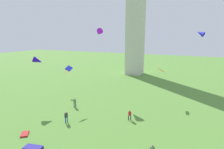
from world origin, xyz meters
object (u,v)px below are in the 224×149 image
(person_3, at_px, (66,116))
(kite_flying_0, at_px, (99,33))
(person_1, at_px, (75,102))
(kite_flying_4, at_px, (200,33))
(kite_bundle_1, at_px, (25,134))
(kite_flying_2, at_px, (38,61))
(person_2, at_px, (130,115))
(kite_flying_3, at_px, (161,70))
(monument_obelisk, at_px, (136,6))
(kite_bundle_0, at_px, (33,148))
(kite_flying_5, at_px, (65,72))
(kite_flying_1, at_px, (69,68))

(person_3, xyz_separation_m, kite_flying_0, (-2.73, 16.00, 12.63))
(person_1, relative_size, kite_flying_0, 0.65)
(kite_flying_4, height_order, kite_bundle_1, kite_flying_4)
(kite_flying_2, bearing_deg, person_2, -121.40)
(kite_flying_3, bearing_deg, person_1, 138.18)
(monument_obelisk, relative_size, person_2, 27.59)
(kite_bundle_0, bearing_deg, kite_flying_4, 55.80)
(kite_flying_3, bearing_deg, person_2, 177.47)
(person_1, bearing_deg, monument_obelisk, 93.77)
(kite_flying_5, bearing_deg, kite_bundle_1, 171.49)
(person_2, height_order, kite_bundle_1, person_2)
(kite_flying_0, relative_size, kite_flying_1, 1.62)
(monument_obelisk, bearing_deg, kite_flying_2, -103.91)
(person_3, distance_m, kite_flying_5, 15.82)
(monument_obelisk, bearing_deg, kite_flying_4, -48.06)
(kite_bundle_1, bearing_deg, person_1, 87.33)
(kite_flying_0, distance_m, kite_bundle_1, 25.13)
(kite_flying_5, xyz_separation_m, kite_bundle_0, (10.25, -19.14, -4.79))
(person_3, height_order, kite_bundle_1, person_3)
(kite_flying_0, distance_m, kite_flying_5, 11.72)
(kite_flying_2, relative_size, kite_bundle_0, 1.07)
(kite_flying_1, distance_m, kite_flying_5, 7.82)
(kite_flying_2, relative_size, kite_bundle_1, 1.54)
(person_1, height_order, kite_flying_3, kite_flying_3)
(kite_bundle_1, bearing_deg, kite_flying_0, 89.50)
(kite_bundle_1, bearing_deg, kite_flying_3, 55.89)
(monument_obelisk, bearing_deg, kite_flying_0, -93.07)
(person_1, distance_m, kite_flying_4, 26.66)
(person_2, bearing_deg, person_3, -3.34)
(person_1, relative_size, kite_flying_2, 0.75)
(monument_obelisk, bearing_deg, kite_flying_3, -61.30)
(monument_obelisk, height_order, kite_flying_5, monument_obelisk)
(kite_flying_2, distance_m, kite_bundle_0, 18.07)
(person_3, distance_m, kite_flying_4, 28.04)
(person_3, bearing_deg, kite_bundle_0, 7.45)
(person_1, bearing_deg, kite_flying_4, 36.67)
(person_1, xyz_separation_m, kite_flying_4, (20.11, 12.23, 12.51))
(person_2, bearing_deg, kite_flying_1, -40.92)
(person_3, relative_size, kite_bundle_0, 0.84)
(kite_flying_2, height_order, kite_bundle_0, kite_flying_2)
(monument_obelisk, bearing_deg, kite_bundle_0, -87.26)
(kite_flying_0, relative_size, kite_flying_5, 2.80)
(monument_obelisk, xyz_separation_m, kite_bundle_1, (-1.43, -44.34, -22.15))
(kite_flying_3, relative_size, kite_flying_5, 1.78)
(monument_obelisk, xyz_separation_m, kite_flying_2, (-8.49, -34.29, -13.86))
(person_2, bearing_deg, kite_flying_2, -32.90)
(monument_obelisk, relative_size, kite_bundle_1, 30.03)
(person_3, bearing_deg, person_2, 120.88)
(kite_flying_0, xyz_separation_m, kite_flying_1, (-1.46, -9.34, -6.62))
(person_1, relative_size, kite_flying_5, 1.82)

